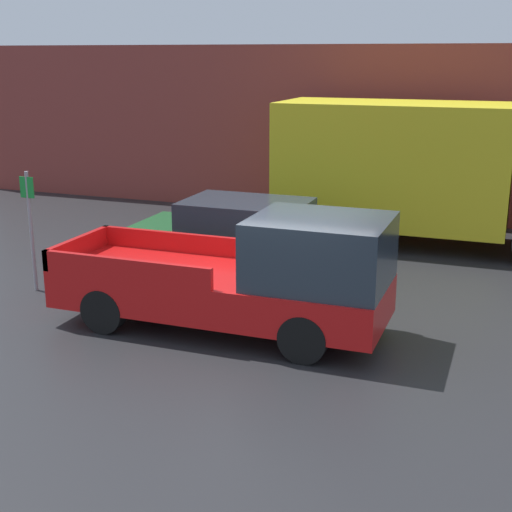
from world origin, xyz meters
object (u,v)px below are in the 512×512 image
at_px(pickup_truck, 250,277).
at_px(car, 242,236).
at_px(parking_sign, 31,224).
at_px(delivery_truck, 414,170).

bearing_deg(pickup_truck, car, 114.01).
bearing_deg(parking_sign, pickup_truck, -6.85).
xyz_separation_m(pickup_truck, delivery_truck, (1.59, 6.81, 0.85)).
distance_m(car, parking_sign, 4.19).
bearing_deg(parking_sign, car, 35.39).
height_order(pickup_truck, delivery_truck, delivery_truck).
distance_m(car, delivery_truck, 4.92).
relative_size(pickup_truck, parking_sign, 2.37).
distance_m(delivery_truck, parking_sign, 8.89).
xyz_separation_m(pickup_truck, parking_sign, (-4.72, 0.57, 0.37)).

